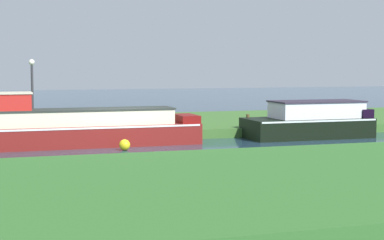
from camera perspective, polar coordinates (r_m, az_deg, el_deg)
The scene contains 8 objects.
ground_plane at distance 23.70m, azimuth -6.19°, elevation -2.60°, with size 120.00×120.00×0.00m, color #223C50.
riverbank_far at distance 30.53m, azimuth -8.82°, elevation -0.57°, with size 72.00×10.00×0.40m, color #3D6B2C.
riverbank_near at distance 15.07m, azimuth 0.71°, elevation -6.15°, with size 72.00×10.00×0.40m, color #316829.
maroon_barge at distance 24.50m, azimuth -11.25°, elevation -0.85°, with size 10.80×1.89×2.13m.
black_narrowboat at distance 27.69m, azimuth 10.81°, elevation -0.12°, with size 5.44×2.36×1.60m.
lamp_post at distance 26.36m, azimuth -14.37°, elevation 2.98°, with size 0.24×0.24×2.98m.
mooring_post_near at distance 27.59m, azimuth 5.11°, elevation -0.08°, with size 0.14×0.14×0.58m, color brown.
channel_buoy at distance 23.16m, azimuth -6.17°, elevation -2.27°, with size 0.41×0.41×0.41m, color yellow.
Camera 1 is at (-4.67, -23.03, 3.10)m, focal length 58.44 mm.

